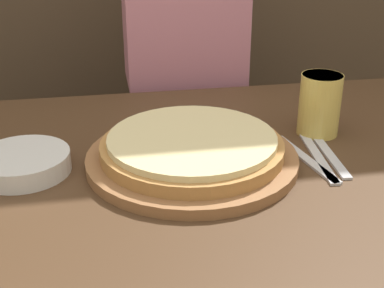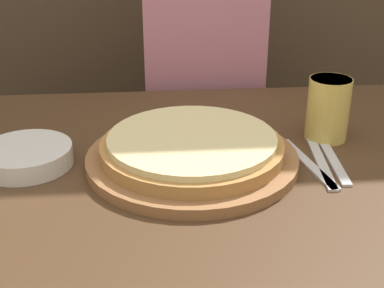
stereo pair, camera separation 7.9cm
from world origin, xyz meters
name	(u,v)px [view 1 (the left image)]	position (x,y,z in m)	size (l,w,h in m)	color
pizza_on_board	(192,151)	(0.01, 0.13, 0.80)	(0.39, 0.39, 0.06)	#99663D
beer_glass	(320,102)	(0.29, 0.22, 0.84)	(0.08, 0.08, 0.13)	#E5C65B
side_bowl	(23,163)	(-0.29, 0.15, 0.79)	(0.17, 0.17, 0.04)	white
fork	(306,159)	(0.23, 0.11, 0.78)	(0.06, 0.21, 0.00)	silver
dinner_knife	(318,158)	(0.25, 0.11, 0.78)	(0.04, 0.21, 0.00)	silver
spoon	(331,157)	(0.28, 0.11, 0.78)	(0.03, 0.18, 0.00)	silver
diner_person	(185,104)	(0.09, 0.68, 0.68)	(0.32, 0.20, 1.36)	#33333D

